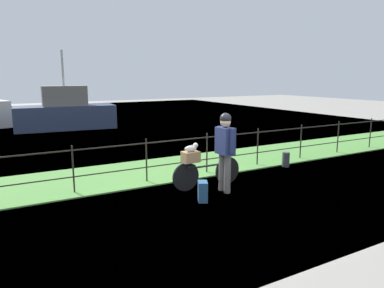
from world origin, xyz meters
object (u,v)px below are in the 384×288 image
(terrier_dog, at_px, (192,148))
(cyclist_person, at_px, (225,145))
(moored_boat_near, at_px, (65,113))
(bicycle_main, at_px, (206,173))
(backpack_on_paving, at_px, (203,191))
(mooring_bollard, at_px, (286,160))
(wooden_crate, at_px, (191,157))

(terrier_dog, distance_m, cyclist_person, 0.71)
(moored_boat_near, bearing_deg, cyclist_person, -84.53)
(terrier_dog, height_order, moored_boat_near, moored_boat_near)
(bicycle_main, height_order, cyclist_person, cyclist_person)
(bicycle_main, distance_m, cyclist_person, 0.83)
(moored_boat_near, bearing_deg, backpack_on_paving, -88.20)
(cyclist_person, distance_m, mooring_bollard, 2.95)
(backpack_on_paving, bearing_deg, wooden_crate, -164.91)
(terrier_dog, relative_size, moored_boat_near, 0.07)
(wooden_crate, bearing_deg, backpack_on_paving, -101.22)
(mooring_bollard, bearing_deg, bicycle_main, -170.01)
(moored_boat_near, bearing_deg, terrier_dog, -87.18)
(backpack_on_paving, relative_size, moored_boat_near, 0.09)
(wooden_crate, distance_m, terrier_dog, 0.19)
(backpack_on_paving, bearing_deg, cyclist_person, 138.47)
(wooden_crate, xyz_separation_m, terrier_dog, (0.02, 0.00, 0.19))
(terrier_dog, distance_m, mooring_bollard, 3.35)
(mooring_bollard, bearing_deg, terrier_dog, -171.11)
(backpack_on_paving, height_order, moored_boat_near, moored_boat_near)
(bicycle_main, bearing_deg, mooring_bollard, 9.99)
(terrier_dog, bearing_deg, mooring_bollard, 8.89)
(bicycle_main, bearing_deg, moored_boat_near, 94.78)
(cyclist_person, xyz_separation_m, moored_boat_near, (-1.09, 11.34, -0.25))
(cyclist_person, bearing_deg, wooden_crate, 142.15)
(cyclist_person, distance_m, backpack_on_paving, 1.12)
(mooring_bollard, bearing_deg, backpack_on_paving, -159.88)
(mooring_bollard, bearing_deg, cyclist_person, -160.44)
(wooden_crate, relative_size, terrier_dog, 1.11)
(bicycle_main, height_order, moored_boat_near, moored_boat_near)
(mooring_bollard, relative_size, moored_boat_near, 0.09)
(wooden_crate, height_order, backpack_on_paving, wooden_crate)
(bicycle_main, height_order, wooden_crate, wooden_crate)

